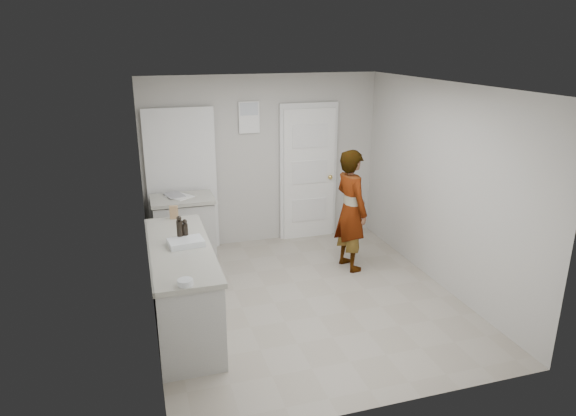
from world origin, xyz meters
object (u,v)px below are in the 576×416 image
object	(u,v)px
person	(351,210)
oil_cruet_a	(185,230)
egg_bowl	(185,282)
spice_jar	(183,234)
oil_cruet_b	(180,229)
baking_dish	(186,243)
cake_mix_box	(174,212)

from	to	relation	value
person	oil_cruet_a	bearing A→B (deg)	98.43
egg_bowl	spice_jar	bearing A→B (deg)	84.90
person	oil_cruet_b	size ratio (longest dim) A/B	5.70
oil_cruet_a	baking_dish	world-z (taller)	oil_cruet_a
cake_mix_box	egg_bowl	xyz separation A→B (m)	(-0.06, -1.80, -0.05)
cake_mix_box	oil_cruet_a	distance (m)	0.75
spice_jar	baking_dish	size ratio (longest dim) A/B	0.21
spice_jar	egg_bowl	distance (m)	1.15
cake_mix_box	spice_jar	world-z (taller)	cake_mix_box
person	baking_dish	distance (m)	2.40
oil_cruet_b	egg_bowl	bearing A→B (deg)	-93.29
cake_mix_box	oil_cruet_a	world-z (taller)	oil_cruet_a
spice_jar	person	bearing A→B (deg)	15.88
person	baking_dish	xyz separation A→B (m)	(-2.24, -0.86, 0.14)
oil_cruet_a	egg_bowl	size ratio (longest dim) A/B	1.76
person	cake_mix_box	distance (m)	2.29
cake_mix_box	spice_jar	xyz separation A→B (m)	(0.04, -0.65, -0.04)
spice_jar	oil_cruet_a	bearing A→B (deg)	-80.56
oil_cruet_a	egg_bowl	bearing A→B (deg)	-96.35
cake_mix_box	egg_bowl	size ratio (longest dim) A/B	1.17
baking_dish	spice_jar	bearing A→B (deg)	90.50
oil_cruet_b	egg_bowl	size ratio (longest dim) A/B	2.10
spice_jar	baking_dish	xyz separation A→B (m)	(0.00, -0.23, -0.01)
cake_mix_box	baking_dish	world-z (taller)	cake_mix_box
spice_jar	oil_cruet_b	bearing A→B (deg)	-112.03
oil_cruet_a	person	bearing A→B (deg)	18.13
cake_mix_box	spice_jar	distance (m)	0.66
cake_mix_box	oil_cruet_a	xyz separation A→B (m)	(0.06, -0.75, 0.03)
oil_cruet_b	egg_bowl	world-z (taller)	oil_cruet_b
oil_cruet_b	baking_dish	world-z (taller)	oil_cruet_b
oil_cruet_b	egg_bowl	xyz separation A→B (m)	(-0.06, -1.04, -0.11)
cake_mix_box	oil_cruet_a	bearing A→B (deg)	-76.96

